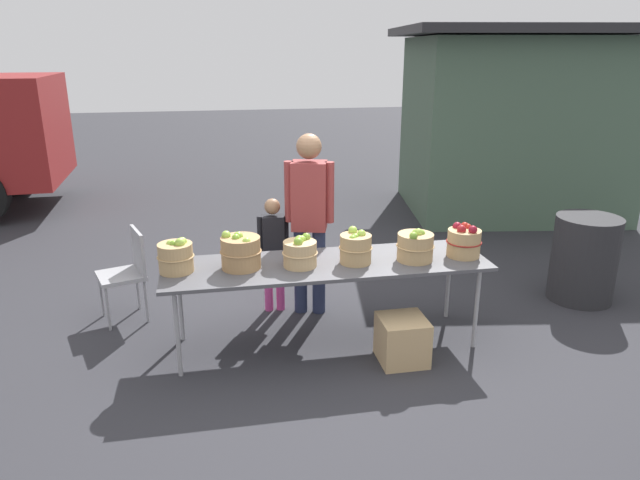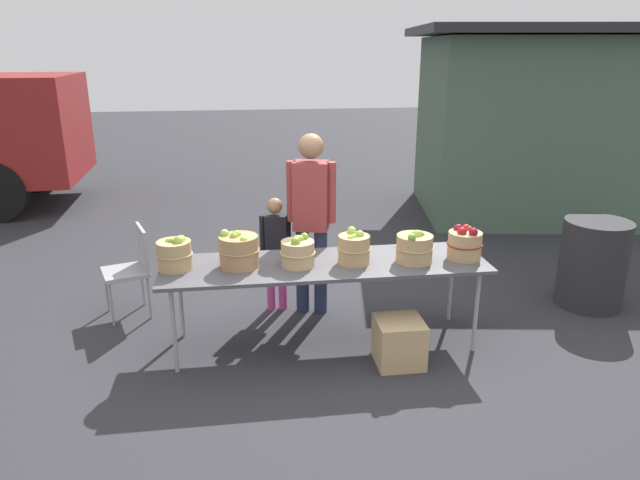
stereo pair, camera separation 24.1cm
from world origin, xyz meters
The scene contains 14 objects.
ground_plane centered at (0.00, 0.00, 0.00)m, with size 40.00×40.00×0.00m, color #2D2D33.
market_table centered at (0.00, 0.00, 0.71)m, with size 2.70×0.76×0.75m.
apple_basket_green_0 centered at (-1.22, 0.03, 0.88)m, with size 0.29×0.29×0.29m.
apple_basket_green_1 centered at (-0.71, 0.01, 0.89)m, with size 0.34×0.34×0.31m.
apple_basket_green_2 centered at (-0.23, -0.04, 0.87)m, with size 0.29×0.29×0.26m.
apple_basket_green_3 centered at (0.23, -0.04, 0.88)m, with size 0.28×0.28×0.29m.
apple_basket_green_4 centered at (0.74, -0.08, 0.87)m, with size 0.32×0.32×0.28m.
apple_basket_red_0 centered at (1.18, -0.06, 0.88)m, with size 0.30×0.30×0.29m.
vendor_adult centered at (-0.03, 0.66, 1.02)m, with size 0.44×0.31×1.73m.
child_customer centered at (-0.36, 0.76, 0.66)m, with size 0.30×0.15×1.12m.
food_kiosk centered at (3.66, 3.81, 1.38)m, with size 3.91×3.41×2.74m.
folding_chair centered at (-1.71, 0.84, 0.51)m, with size 0.51×0.51×0.86m.
trash_barrel centered at (2.73, 0.44, 0.43)m, with size 0.63×0.63×0.87m, color #262628.
produce_crate centered at (0.55, -0.40, 0.19)m, with size 0.38×0.38×0.38m, color tan.
Camera 1 is at (-0.90, -4.42, 2.45)m, focal length 32.52 mm.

